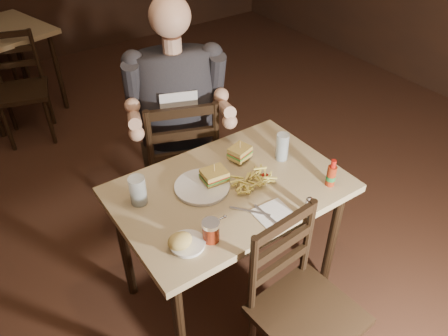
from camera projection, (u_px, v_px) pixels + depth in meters
room_shell at (211, 32)px, 1.95m from camera, size 7.00×7.00×7.00m
main_table at (230, 201)px, 2.14m from camera, size 1.09×0.73×0.77m
chair_far at (180, 160)px, 2.72m from camera, size 0.60×0.63×0.98m
chair_near at (308, 315)px, 1.90m from camera, size 0.44×0.48×0.89m
bg_chair_near at (22, 91)px, 3.55m from camera, size 0.51×0.53×0.87m
diner at (176, 90)px, 2.37m from camera, size 0.69×0.62×0.99m
dinner_plate at (202, 187)px, 2.06m from camera, size 0.26×0.26×0.01m
sandwich_left at (214, 173)px, 2.06m from camera, size 0.13×0.11×0.10m
sandwich_right at (240, 150)px, 2.21m from camera, size 0.12×0.11×0.09m
fries_pile at (253, 178)px, 2.08m from camera, size 0.25×0.17×0.04m
ketchup_dollop at (265, 175)px, 2.12m from camera, size 0.04×0.04×0.01m
glass_left at (138, 191)px, 1.95m from camera, size 0.08×0.08×0.14m
glass_right at (282, 147)px, 2.21m from camera, size 0.06×0.06×0.15m
hot_sauce at (332, 173)px, 2.05m from camera, size 0.04×0.04×0.14m
salt_shaker at (309, 204)px, 1.94m from camera, size 0.03×0.03×0.06m
syrup_dispenser at (211, 231)px, 1.78m from camera, size 0.08×0.08×0.10m
napkin at (274, 214)px, 1.93m from camera, size 0.17×0.16×0.00m
knife at (250, 211)px, 1.94m from camera, size 0.13×0.15×0.00m
fork at (266, 215)px, 1.92m from camera, size 0.02×0.16×0.00m
side_plate at (187, 244)px, 1.78m from camera, size 0.15×0.15×0.01m
bread_roll at (180, 241)px, 1.75m from camera, size 0.10×0.09×0.06m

